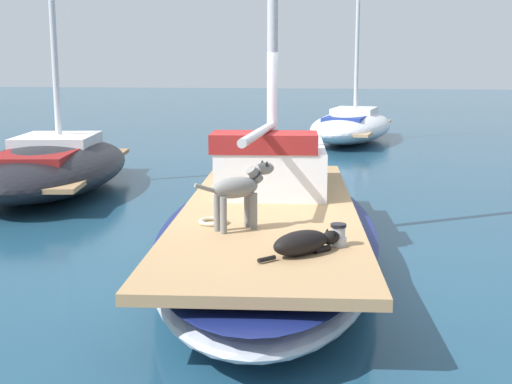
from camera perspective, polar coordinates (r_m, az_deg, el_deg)
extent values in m
plane|color=navy|center=(8.40, 1.11, -5.53)|extent=(120.00, 120.00, 0.00)
ellipsoid|color=#B2B7C1|center=(8.33, 1.12, -3.68)|extent=(3.25, 7.42, 0.56)
ellipsoid|color=navy|center=(8.28, 1.13, -2.48)|extent=(3.27, 7.46, 0.08)
cube|color=tan|center=(8.25, 1.13, -1.46)|extent=(2.74, 6.80, 0.10)
cylinder|color=silver|center=(7.92, 0.25, 4.99)|extent=(0.10, 2.20, 0.10)
cube|color=silver|center=(9.37, 1.41, 2.17)|extent=(1.63, 2.34, 0.60)
cube|color=maroon|center=(8.56, 0.71, 4.20)|extent=(1.40, 0.84, 0.24)
ellipsoid|color=gray|center=(6.93, -1.73, 0.38)|extent=(0.53, 0.51, 0.22)
cylinder|color=gray|center=(7.13, -0.73, -1.42)|extent=(0.07, 0.07, 0.38)
cylinder|color=gray|center=(7.02, -0.17, -1.61)|extent=(0.07, 0.07, 0.38)
cylinder|color=gray|center=(6.95, -3.29, -1.76)|extent=(0.07, 0.07, 0.38)
cylinder|color=gray|center=(6.84, -2.75, -1.96)|extent=(0.07, 0.07, 0.38)
cylinder|color=gray|center=(7.03, -0.10, 1.45)|extent=(0.21, 0.21, 0.19)
ellipsoid|color=gray|center=(7.09, 0.72, 1.98)|extent=(0.25, 0.24, 0.13)
cone|color=#2A2929|center=(7.12, 0.53, 2.51)|extent=(0.05, 0.05, 0.06)
cone|color=#2A2929|center=(7.04, 0.92, 2.42)|extent=(0.05, 0.05, 0.06)
torus|color=black|center=(7.03, -0.10, 1.45)|extent=(0.18, 0.18, 0.10)
cylinder|color=gray|center=(6.75, -4.36, 0.34)|extent=(0.19, 0.18, 0.12)
ellipsoid|color=black|center=(6.11, 3.77, -4.28)|extent=(0.60, 0.62, 0.22)
ellipsoid|color=black|center=(6.35, 6.27, -3.82)|extent=(0.23, 0.24, 0.13)
cone|color=black|center=(6.37, 6.00, -3.27)|extent=(0.05, 0.05, 0.05)
cone|color=black|center=(6.31, 6.56, -3.42)|extent=(0.05, 0.05, 0.05)
cylinder|color=black|center=(6.31, 4.83, -4.57)|extent=(0.16, 0.17, 0.06)
cylinder|color=black|center=(6.22, 5.58, -4.79)|extent=(0.16, 0.17, 0.06)
cylinder|color=black|center=(5.89, 0.90, -5.64)|extent=(0.15, 0.16, 0.04)
cylinder|color=#B7B7BC|center=(6.47, 6.91, -4.13)|extent=(0.16, 0.16, 0.08)
cylinder|color=#B7B7BC|center=(6.44, 6.92, -3.36)|extent=(0.13, 0.13, 0.10)
cylinder|color=black|center=(6.43, 6.94, -2.80)|extent=(0.15, 0.15, 0.03)
torus|color=beige|center=(7.31, -3.59, -2.49)|extent=(0.32, 0.32, 0.04)
ellipsoid|color=white|center=(21.20, 8.04, 5.46)|extent=(3.09, 6.19, 0.92)
cube|color=tan|center=(21.20, 8.04, 5.43)|extent=(2.56, 5.54, 0.08)
cube|color=silver|center=(21.62, 8.26, 6.32)|extent=(1.48, 1.94, 0.52)
cube|color=navy|center=(20.17, 7.55, 5.81)|extent=(1.37, 1.92, 0.36)
cylinder|color=silver|center=(21.73, 8.52, 13.53)|extent=(0.12, 0.12, 6.05)
ellipsoid|color=black|center=(13.28, -16.73, 2.03)|extent=(3.52, 5.99, 0.91)
cube|color=#A37A51|center=(13.28, -16.73, 2.01)|extent=(2.91, 5.35, 0.08)
cube|color=silver|center=(13.64, -16.33, 3.53)|extent=(1.68, 1.91, 0.52)
cube|color=maroon|center=(12.31, -18.01, 2.33)|extent=(1.56, 1.89, 0.36)
cylinder|color=silver|center=(13.71, -16.70, 13.57)|extent=(0.12, 0.12, 5.38)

